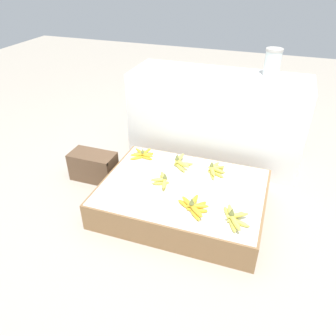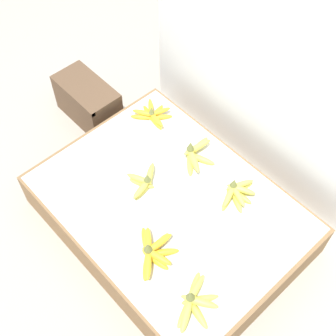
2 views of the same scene
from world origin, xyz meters
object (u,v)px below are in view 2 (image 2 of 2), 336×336
at_px(banana_bunch_middle_midleft, 144,182).
at_px(banana_bunch_back_midright, 237,193).
at_px(banana_bunch_back_midleft, 195,154).
at_px(wooden_crate, 88,101).
at_px(banana_bunch_front_right, 194,302).
at_px(banana_bunch_front_midright, 153,252).
at_px(banana_bunch_back_left, 153,114).

relative_size(banana_bunch_middle_midleft, banana_bunch_back_midright, 0.93).
bearing_deg(banana_bunch_back_midleft, wooden_crate, -171.54).
bearing_deg(banana_bunch_back_midright, banana_bunch_front_right, -65.19).
relative_size(wooden_crate, banana_bunch_front_right, 1.56).
height_order(banana_bunch_front_right, banana_bunch_back_midleft, banana_bunch_back_midleft).
xyz_separation_m(wooden_crate, banana_bunch_middle_midleft, (0.69, -0.17, 0.13)).
xyz_separation_m(banana_bunch_middle_midleft, banana_bunch_back_midright, (0.32, 0.27, -0.00)).
bearing_deg(banana_bunch_front_midright, banana_bunch_back_midleft, 116.82).
relative_size(banana_bunch_back_left, banana_bunch_back_midleft, 0.82).
distance_m(wooden_crate, banana_bunch_middle_midleft, 0.72).
distance_m(wooden_crate, banana_bunch_back_midleft, 0.75).
height_order(banana_bunch_middle_midleft, banana_bunch_back_midleft, banana_bunch_back_midleft).
distance_m(banana_bunch_front_midright, banana_bunch_front_right, 0.27).
xyz_separation_m(banana_bunch_front_right, banana_bunch_back_midright, (-0.23, 0.50, -0.00)).
relative_size(banana_bunch_front_right, banana_bunch_back_midleft, 1.03).
height_order(wooden_crate, banana_bunch_front_right, banana_bunch_front_right).
bearing_deg(banana_bunch_front_right, banana_bunch_back_midright, 114.81).
xyz_separation_m(banana_bunch_middle_midleft, banana_bunch_back_left, (-0.29, 0.30, -0.01)).
bearing_deg(banana_bunch_back_midright, banana_bunch_middle_midleft, -140.35).
xyz_separation_m(banana_bunch_front_right, banana_bunch_middle_midleft, (-0.55, 0.23, 0.00)).
bearing_deg(banana_bunch_back_left, banana_bunch_back_midleft, -3.72).
bearing_deg(banana_bunch_front_right, banana_bunch_back_left, 147.80).
distance_m(wooden_crate, banana_bunch_back_left, 0.44).
xyz_separation_m(wooden_crate, banana_bunch_back_midleft, (0.73, 0.11, 0.13)).
bearing_deg(banana_bunch_front_midright, banana_bunch_back_midright, 85.69).
height_order(banana_bunch_back_midleft, banana_bunch_back_midright, banana_bunch_back_midleft).
relative_size(banana_bunch_front_right, banana_bunch_back_midright, 1.10).
bearing_deg(banana_bunch_middle_midleft, banana_bunch_front_right, -22.28).
distance_m(wooden_crate, banana_bunch_back_midright, 1.02).
bearing_deg(banana_bunch_front_right, banana_bunch_middle_midleft, 157.72).
height_order(banana_bunch_middle_midleft, banana_bunch_back_midright, same).
relative_size(banana_bunch_front_right, banana_bunch_middle_midleft, 1.19).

